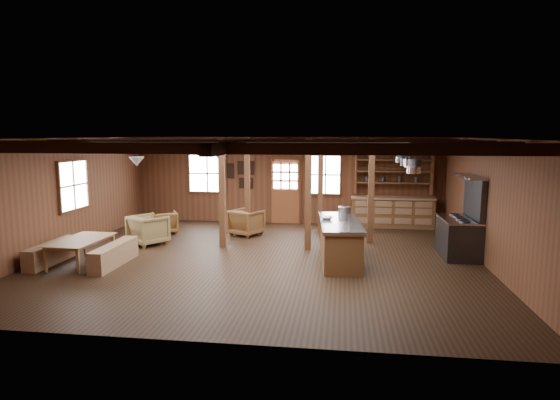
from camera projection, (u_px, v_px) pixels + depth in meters
The scene contains 22 objects.
room at pixel (262, 199), 10.78m from camera, with size 10.04×9.04×2.84m.
ceiling_joists at pixel (263, 143), 10.77m from camera, with size 9.80×8.82×0.18m.
timber_posts at pixel (294, 189), 12.75m from camera, with size 3.95×2.35×2.80m.
back_door at pixel (285, 196), 15.22m from camera, with size 1.02×0.08×2.15m.
window_back_left at pixel (207, 173), 15.47m from camera, with size 1.32×0.06×1.32m.
window_back_right at pixel (326, 175), 14.95m from camera, with size 1.02×0.06×1.32m.
window_left at pixel (73, 185), 11.89m from camera, with size 0.14×1.24×1.32m.
notice_boards at pixel (240, 173), 15.31m from camera, with size 1.08×0.03×0.90m.
back_counter at pixel (392, 208), 14.57m from camera, with size 2.55×0.60×2.45m.
pendant_lamps at pixel (182, 159), 11.94m from camera, with size 1.86×2.36×0.66m.
pot_rack at pixel (407, 162), 10.50m from camera, with size 0.38×3.00×0.44m.
kitchen_island at pixel (340, 241), 10.67m from camera, with size 1.09×2.57×1.20m.
step_stool at pixel (343, 254), 10.58m from camera, with size 0.45×0.32×0.40m, color brown.
commercial_range at pixel (461, 230), 11.09m from camera, with size 0.80×1.57×1.94m.
dining_table at pixel (83, 252), 10.47m from camera, with size 1.62×0.90×0.57m, color #9A6D46.
bench_wall at pixel (52, 253), 10.57m from camera, with size 0.32×1.70×0.47m, color brown.
bench_aisle at pixel (114, 255), 10.37m from camera, with size 0.33×1.74×0.48m, color brown.
armchair_a at pixel (165, 222), 13.75m from camera, with size 0.67×0.69×0.63m, color brown.
armchair_b at pixel (246, 222), 13.46m from camera, with size 0.80×0.82×0.75m, color brown.
armchair_c at pixel (148, 230), 12.32m from camera, with size 0.84×0.86×0.78m, color olive.
counter_pot at pixel (344, 211), 11.46m from camera, with size 0.31×0.31×0.19m, color #B6B8BE.
bowl at pixel (327, 218), 10.78m from camera, with size 0.28×0.28×0.07m, color silver.
Camera 1 is at (1.84, -10.52, 2.90)m, focal length 30.00 mm.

